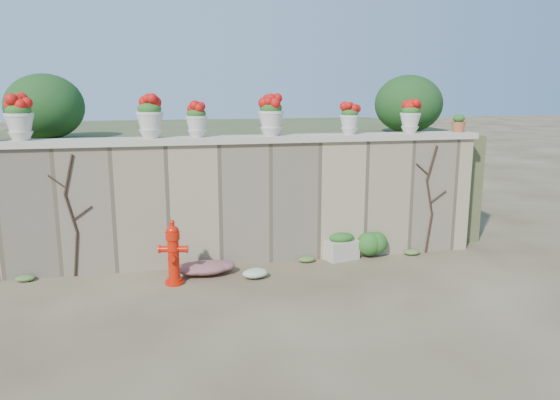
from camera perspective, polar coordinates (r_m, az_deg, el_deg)
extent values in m
plane|color=#4B3A25|center=(7.64, -1.66, -10.49)|extent=(80.00, 80.00, 0.00)
cube|color=#9D8A68|center=(9.04, -3.76, -0.30)|extent=(8.00, 0.40, 2.00)
cube|color=beige|center=(8.88, -3.85, 6.34)|extent=(8.10, 0.52, 0.10)
cube|color=#384C23|center=(12.16, -5.94, 2.84)|extent=(9.00, 6.00, 2.00)
ellipsoid|color=#143814|center=(10.14, -23.36, 8.94)|extent=(1.30, 1.30, 1.10)
ellipsoid|color=#143814|center=(10.99, 13.27, 9.75)|extent=(1.30, 1.30, 1.10)
cylinder|color=black|center=(9.01, -20.54, -5.36)|extent=(0.12, 0.04, 0.70)
cylinder|color=black|center=(8.85, -21.00, -1.34)|extent=(0.17, 0.04, 0.61)
cylinder|color=black|center=(8.74, -21.23, 2.50)|extent=(0.18, 0.04, 0.61)
cylinder|color=black|center=(8.83, -19.95, -1.30)|extent=(0.30, 0.02, 0.22)
cylinder|color=black|center=(8.79, -22.31, 1.79)|extent=(0.25, 0.02, 0.21)
cylinder|color=black|center=(9.97, 15.28, -3.38)|extent=(0.12, 0.04, 0.70)
cylinder|color=black|center=(9.81, 15.35, 0.28)|extent=(0.17, 0.04, 0.61)
cylinder|color=black|center=(9.72, 15.60, 3.74)|extent=(0.18, 0.04, 0.61)
cylinder|color=black|center=(9.89, 16.20, 0.32)|extent=(0.30, 0.02, 0.22)
cylinder|color=black|center=(9.65, 14.65, 3.14)|extent=(0.25, 0.02, 0.21)
cylinder|color=red|center=(8.38, -10.95, -8.43)|extent=(0.28, 0.28, 0.05)
cylinder|color=red|center=(8.26, -11.06, -6.03)|extent=(0.17, 0.17, 0.61)
cylinder|color=red|center=(8.22, -11.10, -5.05)|extent=(0.21, 0.21, 0.04)
cylinder|color=red|center=(8.16, -11.15, -3.67)|extent=(0.21, 0.21, 0.12)
ellipsoid|color=red|center=(8.14, -11.18, -3.00)|extent=(0.19, 0.19, 0.14)
cylinder|color=red|center=(8.12, -11.20, -2.46)|extent=(0.07, 0.07, 0.10)
cylinder|color=red|center=(8.25, -12.04, -5.04)|extent=(0.15, 0.12, 0.10)
cylinder|color=red|center=(8.20, -10.15, -5.07)|extent=(0.15, 0.12, 0.10)
cylinder|color=red|center=(8.15, -11.21, -5.94)|extent=(0.11, 0.11, 0.09)
cube|color=beige|center=(9.38, 6.42, -5.19)|extent=(0.62, 0.47, 0.32)
ellipsoid|color=#1E5119|center=(9.32, 6.45, -3.92)|extent=(0.48, 0.37, 0.17)
ellipsoid|color=#1E5119|center=(9.52, 9.43, -4.31)|extent=(0.58, 0.52, 0.55)
ellipsoid|color=#B72465|center=(8.67, -7.54, -6.85)|extent=(1.01, 0.67, 0.27)
ellipsoid|color=white|center=(8.46, -3.22, -7.57)|extent=(0.50, 0.40, 0.18)
ellipsoid|color=#1E5119|center=(9.00, -25.67, 8.48)|extent=(0.36, 0.36, 0.22)
ellipsoid|color=red|center=(8.99, -25.72, 9.05)|extent=(0.32, 0.32, 0.23)
ellipsoid|color=#1E5119|center=(8.75, -13.48, 9.26)|extent=(0.36, 0.36, 0.22)
ellipsoid|color=red|center=(8.75, -13.51, 9.85)|extent=(0.32, 0.32, 0.23)
ellipsoid|color=#1E5119|center=(8.77, -8.73, 8.94)|extent=(0.30, 0.30, 0.18)
ellipsoid|color=red|center=(8.77, -8.74, 9.42)|extent=(0.26, 0.26, 0.19)
ellipsoid|color=#1E5119|center=(8.92, -0.96, 9.60)|extent=(0.36, 0.36, 0.21)
ellipsoid|color=red|center=(8.91, -0.96, 10.17)|extent=(0.31, 0.31, 0.22)
ellipsoid|color=#1E5119|center=(9.27, 7.30, 9.02)|extent=(0.28, 0.28, 0.17)
ellipsoid|color=red|center=(9.27, 7.31, 9.46)|extent=(0.25, 0.25, 0.18)
ellipsoid|color=#1E5119|center=(9.68, 13.49, 9.08)|extent=(0.31, 0.31, 0.18)
ellipsoid|color=red|center=(9.68, 13.52, 9.53)|extent=(0.27, 0.27, 0.19)
ellipsoid|color=#1E5119|center=(10.12, 18.18, 8.03)|extent=(0.20, 0.20, 0.14)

